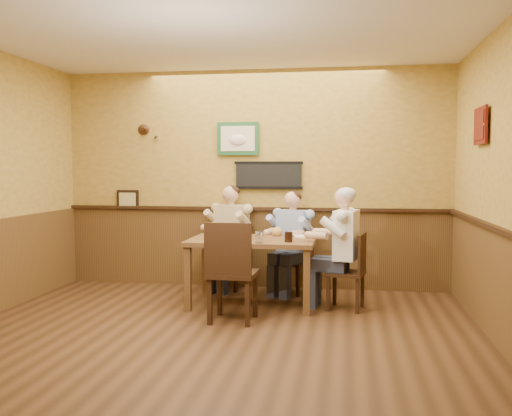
{
  "coord_description": "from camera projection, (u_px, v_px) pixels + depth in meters",
  "views": [
    {
      "loc": [
        1.19,
        -4.77,
        1.54
      ],
      "look_at": [
        0.2,
        1.45,
        1.1
      ],
      "focal_mm": 40.0,
      "sensor_mm": 36.0,
      "label": 1
    }
  ],
  "objects": [
    {
      "name": "water_glass_left",
      "position": [
        218.0,
        235.0,
        6.28
      ],
      "size": [
        0.09,
        0.09,
        0.12
      ],
      "primitive_type": "cylinder",
      "rotation": [
        0.0,
        0.0,
        -0.2
      ],
      "color": "white",
      "rests_on": "dining_table"
    },
    {
      "name": "pepper_shaker",
      "position": [
        232.0,
        234.0,
        6.44
      ],
      "size": [
        0.04,
        0.04,
        0.09
      ],
      "primitive_type": "cylinder",
      "rotation": [
        0.0,
        0.0,
        -0.23
      ],
      "color": "black",
      "rests_on": "dining_table"
    },
    {
      "name": "room",
      "position": [
        226.0,
        152.0,
        5.02
      ],
      "size": [
        5.02,
        5.03,
        2.81
      ],
      "color": "#372110",
      "rests_on": "ground"
    },
    {
      "name": "plate_far_left",
      "position": [
        229.0,
        235.0,
        6.66
      ],
      "size": [
        0.23,
        0.23,
        0.02
      ],
      "primitive_type": "cylinder",
      "rotation": [
        0.0,
        0.0,
        -0.03
      ],
      "color": "white",
      "rests_on": "dining_table"
    },
    {
      "name": "diner_tan_shirt",
      "position": [
        232.0,
        243.0,
        7.25
      ],
      "size": [
        0.71,
        0.71,
        1.19
      ],
      "primitive_type": null,
      "rotation": [
        0.0,
        0.0,
        -0.36
      ],
      "color": "beige",
      "rests_on": "ground"
    },
    {
      "name": "cola_tumbler",
      "position": [
        289.0,
        237.0,
        6.1
      ],
      "size": [
        0.09,
        0.09,
        0.11
      ],
      "primitive_type": "cylinder",
      "rotation": [
        0.0,
        0.0,
        -0.03
      ],
      "color": "black",
      "rests_on": "dining_table"
    },
    {
      "name": "plate_far_right",
      "position": [
        305.0,
        236.0,
        6.56
      ],
      "size": [
        0.33,
        0.33,
        0.02
      ],
      "primitive_type": "cylinder",
      "rotation": [
        0.0,
        0.0,
        0.42
      ],
      "color": "white",
      "rests_on": "dining_table"
    },
    {
      "name": "hot_sauce_bottle",
      "position": [
        246.0,
        232.0,
        6.32
      ],
      "size": [
        0.04,
        0.04,
        0.17
      ],
      "primitive_type": "cylinder",
      "rotation": [
        0.0,
        0.0,
        -0.08
      ],
      "color": "#B53213",
      "rests_on": "dining_table"
    },
    {
      "name": "diner_blue_polo",
      "position": [
        293.0,
        248.0,
        7.0
      ],
      "size": [
        0.69,
        0.69,
        1.13
      ],
      "primitive_type": null,
      "rotation": [
        0.0,
        0.0,
        -0.43
      ],
      "color": "#8EA7D5",
      "rests_on": "ground"
    },
    {
      "name": "water_glass_mid",
      "position": [
        259.0,
        237.0,
        6.03
      ],
      "size": [
        0.1,
        0.1,
        0.12
      ],
      "primitive_type": "cylinder",
      "rotation": [
        0.0,
        0.0,
        0.29
      ],
      "color": "silver",
      "rests_on": "dining_table"
    },
    {
      "name": "dining_table",
      "position": [
        252.0,
        247.0,
        6.4
      ],
      "size": [
        1.4,
        0.9,
        0.75
      ],
      "color": "brown",
      "rests_on": "ground"
    },
    {
      "name": "salt_shaker",
      "position": [
        243.0,
        233.0,
        6.47
      ],
      "size": [
        0.05,
        0.05,
        0.1
      ],
      "primitive_type": "cylinder",
      "rotation": [
        0.0,
        0.0,
        0.35
      ],
      "color": "silver",
      "rests_on": "dining_table"
    },
    {
      "name": "chair_back_right",
      "position": [
        293.0,
        261.0,
        7.01
      ],
      "size": [
        0.49,
        0.49,
        0.79
      ],
      "primitive_type": null,
      "rotation": [
        0.0,
        0.0,
        -0.43
      ],
      "color": "#321E0F",
      "rests_on": "ground"
    },
    {
      "name": "chair_near_side",
      "position": [
        233.0,
        271.0,
        5.73
      ],
      "size": [
        0.49,
        0.49,
        1.02
      ],
      "primitive_type": null,
      "rotation": [
        0.0,
        0.0,
        3.1
      ],
      "color": "#321E0F",
      "rests_on": "ground"
    },
    {
      "name": "diner_white_elder",
      "position": [
        346.0,
        255.0,
        6.2
      ],
      "size": [
        0.65,
        0.65,
        1.2
      ],
      "primitive_type": null,
      "rotation": [
        0.0,
        0.0,
        -1.77
      ],
      "color": "white",
      "rests_on": "ground"
    },
    {
      "name": "chair_back_left",
      "position": [
        232.0,
        257.0,
        7.26
      ],
      "size": [
        0.49,
        0.49,
        0.83
      ],
      "primitive_type": null,
      "rotation": [
        0.0,
        0.0,
        -0.36
      ],
      "color": "#321E0F",
      "rests_on": "ground"
    },
    {
      "name": "chair_right_end",
      "position": [
        346.0,
        271.0,
        6.21
      ],
      "size": [
        0.45,
        0.45,
        0.84
      ],
      "primitive_type": null,
      "rotation": [
        0.0,
        0.0,
        -1.77
      ],
      "color": "#321E0F",
      "rests_on": "ground"
    }
  ]
}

